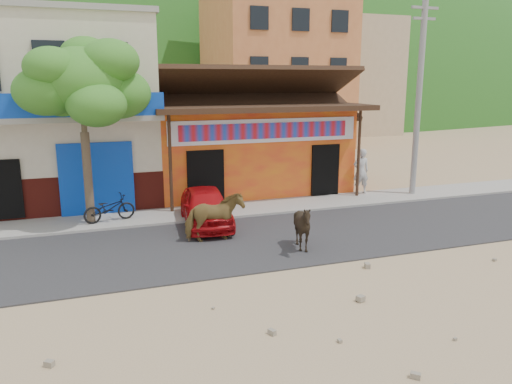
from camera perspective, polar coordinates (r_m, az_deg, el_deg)
ground at (r=12.90m, az=3.52°, el=-8.93°), size 120.00×120.00×0.00m
road at (r=15.09m, az=-0.17°, el=-5.57°), size 60.00×5.00×0.04m
sidewalk at (r=18.29m, az=-3.77°, el=-2.20°), size 60.00×2.00×0.12m
dance_club at (r=22.28m, az=-1.64°, el=5.07°), size 8.00×6.00×3.60m
cafe_building at (r=21.10m, az=-21.69°, el=8.40°), size 7.00×6.00×7.00m
apartment_front at (r=37.65m, az=2.12°, el=14.57°), size 9.00×9.00×12.00m
apartment_rear at (r=46.90m, az=9.89°, el=12.80°), size 8.00×8.00×10.00m
hillside at (r=81.50m, az=-16.69°, el=17.27°), size 100.00×40.00×24.00m
tree at (r=16.92m, az=-19.01°, el=6.47°), size 3.00×3.00×6.00m
utility_pole at (r=21.38m, az=18.11°, el=10.38°), size 0.24×0.24×8.00m
cow_tan at (r=14.88m, az=-4.78°, el=-2.90°), size 1.76×0.90×1.45m
cow_dark at (r=14.12m, az=5.40°, el=-3.96°), size 1.63×1.59×1.36m
red_car at (r=16.53m, az=-5.78°, el=-1.66°), size 1.90×3.86×1.27m
scooter at (r=17.34m, az=-16.42°, el=-1.79°), size 1.81×1.00×0.90m
pedestrian at (r=21.11m, az=11.90°, el=2.34°), size 0.73×0.52×1.88m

